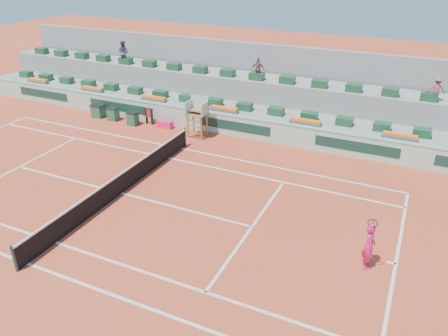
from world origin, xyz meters
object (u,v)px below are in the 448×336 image
(umpire_chair, at_px, (198,111))
(tennis_player, at_px, (369,246))
(drink_cooler_a, at_px, (133,119))
(player_bag, at_px, (165,124))

(umpire_chair, bearing_deg, tennis_player, -36.42)
(drink_cooler_a, distance_m, tennis_player, 17.45)
(player_bag, bearing_deg, drink_cooler_a, -168.01)
(umpire_chair, bearing_deg, drink_cooler_a, -178.58)
(drink_cooler_a, bearing_deg, player_bag, 11.99)
(player_bag, xyz_separation_m, tennis_player, (13.45, -8.39, 0.66))
(player_bag, distance_m, tennis_player, 15.87)
(player_bag, xyz_separation_m, umpire_chair, (2.53, -0.33, 1.32))
(drink_cooler_a, bearing_deg, tennis_player, -27.10)
(player_bag, xyz_separation_m, drink_cooler_a, (-2.07, -0.44, 0.20))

